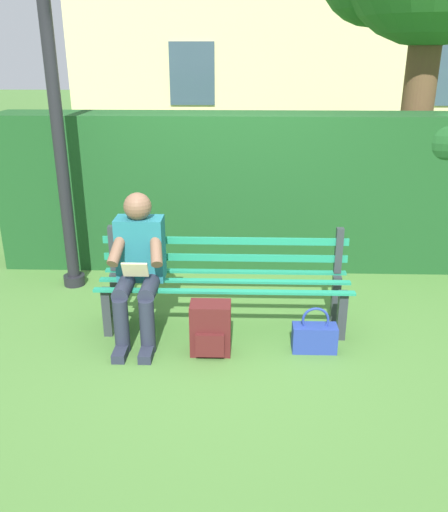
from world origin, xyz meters
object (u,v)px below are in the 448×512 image
(park_bench, at_px, (225,279))
(person_seated, at_px, (138,264))
(handbag, at_px, (314,337))
(lamp_post, at_px, (48,39))
(backpack, at_px, (211,329))

(park_bench, bearing_deg, person_seated, 13.60)
(handbag, bearing_deg, person_seated, -9.98)
(park_bench, xyz_separation_m, handbag, (-0.71, 0.41, -0.30))
(lamp_post, bearing_deg, backpack, 139.25)
(backpack, bearing_deg, person_seated, -26.64)
(lamp_post, bearing_deg, handbag, 152.05)
(handbag, height_order, lamp_post, lamp_post)
(handbag, distance_m, lamp_post, 3.35)
(park_bench, height_order, handbag, park_bench)
(lamp_post, bearing_deg, park_bench, 152.98)
(person_seated, height_order, handbag, person_seated)
(person_seated, xyz_separation_m, handbag, (-1.39, 0.25, -0.50))
(person_seated, xyz_separation_m, lamp_post, (0.86, -0.95, 1.68))
(person_seated, bearing_deg, backpack, 153.36)
(park_bench, height_order, lamp_post, lamp_post)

